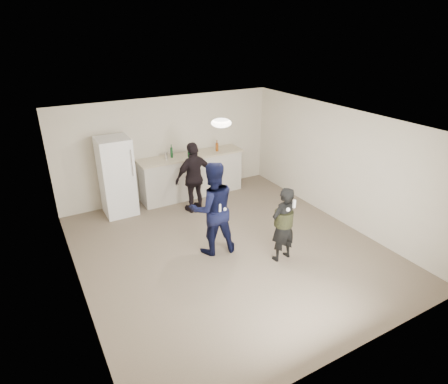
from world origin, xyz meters
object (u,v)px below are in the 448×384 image
counter (192,176)px  spectator (194,177)px  fridge (117,177)px  woman (283,224)px  shaker (166,155)px  man (213,208)px

counter → spectator: (-0.31, -0.81, 0.31)m
fridge → woman: size_ratio=1.24×
spectator → counter: bearing=-118.3°
shaker → spectator: (0.34, -0.83, -0.34)m
shaker → man: man is taller
fridge → spectator: (1.58, -0.74, -0.07)m
man → spectator: size_ratio=1.10×
counter → shaker: size_ratio=15.29×
shaker → woman: (0.89, -3.44, -0.45)m
counter → man: man is taller
man → fridge: bearing=-55.2°
counter → woman: bearing=-85.9°
spectator → man: bearing=68.1°
man → woman: 1.33m
woman → counter: bearing=-91.0°
shaker → man: bearing=-92.2°
woman → man: bearing=-46.3°
counter → fridge: (-1.88, -0.07, 0.38)m
fridge → shaker: size_ratio=10.59×
shaker → woman: woman is taller
counter → shaker: shaker is taller
spectator → woman: bearing=94.2°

